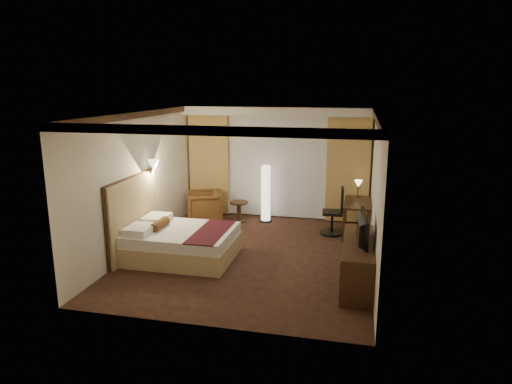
% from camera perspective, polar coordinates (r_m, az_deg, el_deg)
% --- Properties ---
extents(floor, '(4.50, 5.50, 0.01)m').
position_cam_1_polar(floor, '(8.89, -0.58, -7.82)').
color(floor, black).
rests_on(floor, ground).
extents(ceiling, '(4.50, 5.50, 0.01)m').
position_cam_1_polar(ceiling, '(8.31, -0.62, 9.84)').
color(ceiling, white).
rests_on(ceiling, back_wall).
extents(back_wall, '(4.50, 0.02, 2.70)m').
position_cam_1_polar(back_wall, '(11.14, 2.69, 3.69)').
color(back_wall, beige).
rests_on(back_wall, floor).
extents(left_wall, '(0.02, 5.50, 2.70)m').
position_cam_1_polar(left_wall, '(9.27, -14.26, 1.36)').
color(left_wall, beige).
rests_on(left_wall, floor).
extents(right_wall, '(0.02, 5.50, 2.70)m').
position_cam_1_polar(right_wall, '(8.28, 14.73, -0.06)').
color(right_wall, beige).
rests_on(right_wall, floor).
extents(crown_molding, '(4.50, 5.50, 0.12)m').
position_cam_1_polar(crown_molding, '(8.31, -0.62, 9.43)').
color(crown_molding, black).
rests_on(crown_molding, ceiling).
extents(soffit, '(4.50, 0.50, 0.20)m').
position_cam_1_polar(soffit, '(10.76, 2.53, 10.06)').
color(soffit, white).
rests_on(soffit, ceiling).
extents(curtain_sheer, '(2.48, 0.04, 2.45)m').
position_cam_1_polar(curtain_sheer, '(11.08, 2.61, 3.12)').
color(curtain_sheer, silver).
rests_on(curtain_sheer, back_wall).
extents(curtain_left_drape, '(1.00, 0.14, 2.45)m').
position_cam_1_polar(curtain_left_drape, '(11.44, -5.86, 3.38)').
color(curtain_left_drape, tan).
rests_on(curtain_left_drape, back_wall).
extents(curtain_right_drape, '(1.00, 0.14, 2.45)m').
position_cam_1_polar(curtain_right_drape, '(10.85, 11.43, 2.66)').
color(curtain_right_drape, tan).
rests_on(curtain_right_drape, back_wall).
extents(wall_sconce, '(0.24, 0.24, 0.24)m').
position_cam_1_polar(wall_sconce, '(9.41, -12.67, 3.29)').
color(wall_sconce, white).
rests_on(wall_sconce, left_wall).
extents(bed, '(1.92, 1.50, 0.56)m').
position_cam_1_polar(bed, '(8.74, -9.20, -6.40)').
color(bed, white).
rests_on(bed, floor).
extents(headboard, '(0.12, 1.80, 1.50)m').
position_cam_1_polar(headboard, '(9.00, -15.07, -2.98)').
color(headboard, tan).
rests_on(headboard, floor).
extents(armchair, '(0.97, 1.00, 0.81)m').
position_cam_1_polar(armchair, '(10.92, -6.46, -1.64)').
color(armchair, '#462A15').
rests_on(armchair, floor).
extents(side_table, '(0.44, 0.44, 0.49)m').
position_cam_1_polar(side_table, '(10.90, -2.13, -2.47)').
color(side_table, black).
rests_on(side_table, floor).
extents(floor_lamp, '(0.29, 0.29, 1.37)m').
position_cam_1_polar(floor_lamp, '(10.79, 1.23, -0.20)').
color(floor_lamp, white).
rests_on(floor_lamp, floor).
extents(desk, '(0.55, 1.20, 0.75)m').
position_cam_1_polar(desk, '(10.12, 12.46, -3.25)').
color(desk, black).
rests_on(desk, floor).
extents(desk_lamp, '(0.18, 0.18, 0.34)m').
position_cam_1_polar(desk_lamp, '(10.43, 12.64, 0.32)').
color(desk_lamp, '#FFD899').
rests_on(desk_lamp, desk).
extents(office_chair, '(0.55, 0.55, 1.06)m').
position_cam_1_polar(office_chair, '(10.05, 9.53, -2.33)').
color(office_chair, black).
rests_on(office_chair, floor).
extents(dresser, '(0.50, 1.87, 0.73)m').
position_cam_1_polar(dresser, '(7.73, 12.60, -8.56)').
color(dresser, black).
rests_on(dresser, floor).
extents(television, '(0.67, 1.06, 0.13)m').
position_cam_1_polar(television, '(7.51, 12.62, -3.89)').
color(television, black).
rests_on(television, dresser).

